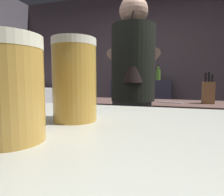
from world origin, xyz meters
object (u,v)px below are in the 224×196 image
at_px(bartender, 133,92).
at_px(bottle_olive_oil, 117,75).
at_px(knife_block, 208,92).
at_px(bottle_vinegar, 150,76).
at_px(bottle_soy, 158,74).
at_px(mixing_bowl, 134,98).
at_px(pint_glass_far, 75,80).
at_px(mini_fridge, 39,113).
at_px(bottle_hot_sauce, 146,75).
at_px(pint_glass_near, 9,90).
at_px(chefs_knife, 170,102).

relative_size(bartender, bottle_olive_oil, 8.30).
distance_m(knife_block, bottle_vinegar, 1.56).
xyz_separation_m(bartender, bottle_vinegar, (-0.06, 1.84, 0.17)).
height_order(bottle_soy, bottle_vinegar, bottle_soy).
relative_size(bartender, mixing_bowl, 8.10).
relative_size(mixing_bowl, pint_glass_far, 1.42).
bearing_deg(bottle_olive_oil, mini_fridge, -175.19).
bearing_deg(bartender, bottle_hot_sauce, -5.87).
relative_size(bottle_olive_oil, bottle_hot_sauce, 1.01).
relative_size(mixing_bowl, bottle_vinegar, 1.14).
bearing_deg(bottle_soy, bottle_hot_sauce, 161.03).
bearing_deg(pint_glass_far, bottle_hot_sauce, 94.54).
relative_size(bartender, bottle_hot_sauce, 8.36).
xyz_separation_m(mini_fridge, knife_block, (2.78, -1.15, 0.52)).
xyz_separation_m(mini_fridge, bottle_hot_sauce, (2.04, 0.16, 0.71)).
relative_size(pint_glass_near, pint_glass_far, 0.85).
distance_m(mini_fridge, mixing_bowl, 2.40).
bearing_deg(knife_block, mixing_bowl, 176.57).
relative_size(mini_fridge, bottle_vinegar, 5.12).
relative_size(mixing_bowl, bottle_soy, 0.90).
height_order(bartender, bottle_hot_sauce, bartender).
bearing_deg(bottle_soy, knife_block, -66.77).
bearing_deg(bottle_soy, chefs_knife, -81.45).
height_order(bottle_olive_oil, bottle_hot_sauce, bottle_olive_oil).
distance_m(pint_glass_near, bottle_olive_oil, 3.11).
distance_m(bartender, knife_block, 0.76).
bearing_deg(bottle_soy, bartender, -92.91).
xyz_separation_m(knife_block, bottle_olive_oil, (-1.24, 1.28, 0.20)).
distance_m(bottle_vinegar, bottle_hot_sauce, 0.10).
distance_m(chefs_knife, bottle_soy, 1.33).
relative_size(bartender, bottle_vinegar, 9.25).
relative_size(mini_fridge, bottle_hot_sauce, 4.63).
relative_size(knife_block, chefs_knife, 1.20).
height_order(pint_glass_far, bottle_soy, bottle_soy).
bearing_deg(mixing_bowl, bartender, -80.64).
height_order(mixing_bowl, bottle_vinegar, bottle_vinegar).
relative_size(knife_block, pint_glass_near, 2.24).
xyz_separation_m(chefs_knife, pint_glass_near, (-0.18, -1.70, 0.20)).
relative_size(mini_fridge, mixing_bowl, 4.48).
xyz_separation_m(knife_block, bottle_hot_sauce, (-0.74, 1.31, 0.20)).
relative_size(knife_block, bottle_hot_sauce, 1.38).
bearing_deg(bartender, bottle_soy, -12.66).
distance_m(chefs_knife, pint_glass_far, 1.59).
height_order(bartender, knife_block, bartender).
height_order(mini_fridge, knife_block, knife_block).
distance_m(mixing_bowl, chefs_knife, 0.37).
distance_m(knife_block, pint_glass_far, 1.69).
xyz_separation_m(pint_glass_near, bottle_soy, (-0.01, 2.98, 0.11)).
relative_size(mini_fridge, bartender, 0.55).
relative_size(mini_fridge, chefs_knife, 4.02).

